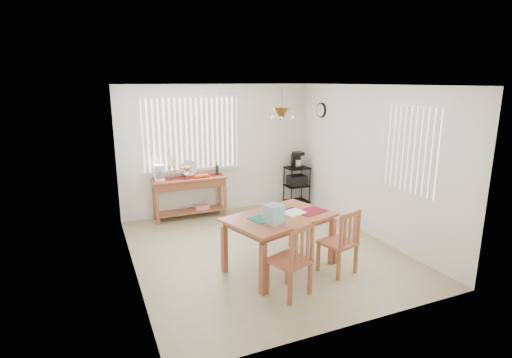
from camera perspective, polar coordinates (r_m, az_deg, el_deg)
name	(u,v)px	position (r m, az deg, el deg)	size (l,w,h in m)	color
ground	(264,250)	(6.55, 1.12, -10.15)	(4.00, 4.50, 0.01)	tan
room_shell	(264,146)	(6.08, 1.16, 4.68)	(4.20, 4.70, 2.70)	white
sideboard	(190,188)	(7.96, -9.38, -1.27)	(1.44, 0.41, 0.81)	#A55838
sideboard_items	(178,173)	(7.84, -11.12, 0.90)	(1.37, 0.34, 0.62)	maroon
wire_cart	(297,182)	(8.81, 5.84, -0.41)	(0.49, 0.39, 0.83)	black
cart_items	(297,160)	(8.71, 5.89, 2.72)	(0.20, 0.23, 0.34)	black
dining_table	(280,222)	(5.73, 3.40, -6.13)	(1.70, 1.35, 0.80)	#A55838
table_items	(279,214)	(5.48, 3.25, -4.98)	(1.24, 0.57, 0.25)	#147464
chair_left	(292,260)	(5.11, 5.11, -11.52)	(0.58, 0.58, 0.97)	#A55838
chair_right	(340,243)	(5.77, 11.93, -8.87)	(0.53, 0.53, 0.94)	#A55838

